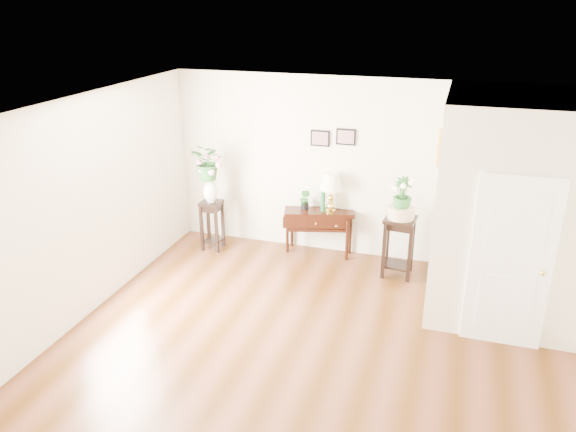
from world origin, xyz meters
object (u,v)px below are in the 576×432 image
at_px(plant_stand_a, 212,225).
at_px(table_lamp, 331,191).
at_px(console_table, 319,232).
at_px(plant_stand_b, 398,247).

bearing_deg(plant_stand_a, table_lamp, 10.73).
relative_size(console_table, table_lamp, 1.73).
distance_m(plant_stand_a, plant_stand_b, 3.00).
xyz_separation_m(table_lamp, plant_stand_a, (-1.88, -0.36, -0.67)).
xyz_separation_m(table_lamp, plant_stand_b, (1.12, -0.39, -0.63)).
bearing_deg(console_table, plant_stand_a, 176.80).
bearing_deg(table_lamp, plant_stand_a, -169.27).
relative_size(console_table, plant_stand_a, 1.34).
distance_m(console_table, plant_stand_a, 1.73).
relative_size(console_table, plant_stand_b, 1.21).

